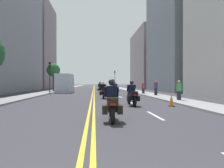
{
  "coord_description": "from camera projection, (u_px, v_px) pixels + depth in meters",
  "views": [
    {
      "loc": [
        0.15,
        -0.76,
        1.49
      ],
      "look_at": [
        2.27,
        23.11,
        1.34
      ],
      "focal_mm": 31.67,
      "sensor_mm": 36.0,
      "label": 1
    }
  ],
  "objects": [
    {
      "name": "pedestrian_0",
      "position": [
        143.0,
        88.0,
        25.36
      ],
      "size": [
        0.42,
        0.35,
        1.63
      ],
      "rotation": [
        0.0,
        0.0,
        0.45
      ],
      "color": "#2B2C2F",
      "rests_on": "ground"
    },
    {
      "name": "motorcycle_4",
      "position": [
        100.0,
        88.0,
        28.78
      ],
      "size": [
        0.76,
        2.25,
        1.66
      ],
      "rotation": [
        0.0,
        0.0,
        -0.01
      ],
      "color": "black",
      "rests_on": "ground"
    },
    {
      "name": "traffic_light_far",
      "position": [
        115.0,
        76.0,
        58.59
      ],
      "size": [
        0.28,
        0.38,
        5.08
      ],
      "color": "black",
      "rests_on": "ground"
    },
    {
      "name": "sidewalk_right",
      "position": [
        122.0,
        88.0,
        49.18
      ],
      "size": [
        2.37,
        144.0,
        0.12
      ],
      "primitive_type": "cube",
      "color": "gray",
      "rests_on": "ground"
    },
    {
      "name": "sidewalk_left",
      "position": [
        65.0,
        89.0,
        47.95
      ],
      "size": [
        2.37,
        144.0,
        0.12
      ],
      "primitive_type": "cube",
      "color": "gray",
      "rests_on": "ground"
    },
    {
      "name": "motorcycle_2",
      "position": [
        103.0,
        91.0,
        18.73
      ],
      "size": [
        0.77,
        2.21,
        1.63
      ],
      "rotation": [
        0.0,
        0.0,
        -0.01
      ],
      "color": "black",
      "rests_on": "ground"
    },
    {
      "name": "centreline_yellow_outer",
      "position": [
        94.0,
        89.0,
        48.58
      ],
      "size": [
        0.12,
        132.0,
        0.01
      ],
      "primitive_type": "cube",
      "color": "yellow",
      "rests_on": "ground"
    },
    {
      "name": "motorcycle_3",
      "position": [
        115.0,
        90.0,
        23.7
      ],
      "size": [
        0.78,
        2.24,
        1.65
      ],
      "rotation": [
        0.0,
        0.0,
        0.04
      ],
      "color": "black",
      "rests_on": "ground"
    },
    {
      "name": "lane_dashes_white",
      "position": [
        113.0,
        93.0,
        29.9
      ],
      "size": [
        0.14,
        56.4,
        0.01
      ],
      "color": "silver",
      "rests_on": "ground"
    },
    {
      "name": "centreline_yellow_inner",
      "position": [
        93.0,
        89.0,
        48.56
      ],
      "size": [
        0.12,
        132.0,
        0.01
      ],
      "primitive_type": "cube",
      "color": "yellow",
      "rests_on": "ground"
    },
    {
      "name": "parked_truck",
      "position": [
        65.0,
        84.0,
        30.85
      ],
      "size": [
        2.2,
        6.5,
        2.8
      ],
      "color": "silver",
      "rests_on": "ground"
    },
    {
      "name": "pedestrian_2",
      "position": [
        179.0,
        90.0,
        15.87
      ],
      "size": [
        0.39,
        0.28,
        1.69
      ],
      "rotation": [
        0.0,
        0.0,
        0.18
      ],
      "color": "#262638",
      "rests_on": "ground"
    },
    {
      "name": "building_right_2",
      "position": [
        153.0,
        60.0,
        54.23
      ],
      "size": [
        9.46,
        17.38,
        15.5
      ],
      "color": "gray",
      "rests_on": "ground"
    },
    {
      "name": "building_right_1",
      "position": [
        178.0,
        31.0,
        35.67
      ],
      "size": [
        7.52,
        15.24,
        21.87
      ],
      "color": "slate",
      "rests_on": "ground"
    },
    {
      "name": "pedestrian_1",
      "position": [
        156.0,
        88.0,
        22.01
      ],
      "size": [
        0.41,
        0.4,
        1.76
      ],
      "rotation": [
        0.0,
        0.0,
        2.41
      ],
      "color": "#25232C",
      "rests_on": "ground"
    },
    {
      "name": "traffic_cone_0",
      "position": [
        171.0,
        100.0,
        12.51
      ],
      "size": [
        0.36,
        0.36,
        0.81
      ],
      "color": "black",
      "rests_on": "ground"
    },
    {
      "name": "motorcycle_0",
      "position": [
        112.0,
        104.0,
        7.75
      ],
      "size": [
        0.78,
        2.18,
        1.64
      ],
      "rotation": [
        0.0,
        0.0,
        -0.04
      ],
      "color": "black",
      "rests_on": "ground"
    },
    {
      "name": "ground_plane",
      "position": [
        94.0,
        89.0,
        48.57
      ],
      "size": [
        264.0,
        264.0,
        0.0
      ],
      "primitive_type": "plane",
      "color": "#36333B"
    },
    {
      "name": "street_tree_1",
      "position": [
        53.0,
        70.0,
        34.51
      ],
      "size": [
        2.31,
        2.31,
        4.87
      ],
      "color": "#493323",
      "rests_on": "ground"
    },
    {
      "name": "motorcycle_1",
      "position": [
        132.0,
        95.0,
        12.8
      ],
      "size": [
        0.78,
        2.11,
        1.63
      ],
      "rotation": [
        0.0,
        0.0,
        0.06
      ],
      "color": "black",
      "rests_on": "ground"
    },
    {
      "name": "traffic_light_near",
      "position": [
        50.0,
        72.0,
        28.0
      ],
      "size": [
        0.28,
        0.38,
        4.43
      ],
      "color": "black",
      "rests_on": "ground"
    },
    {
      "name": "building_left_2",
      "position": [
        33.0,
        46.0,
        52.54
      ],
      "size": [
        9.67,
        14.79,
        22.56
      ],
      "color": "gray",
      "rests_on": "ground"
    }
  ]
}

